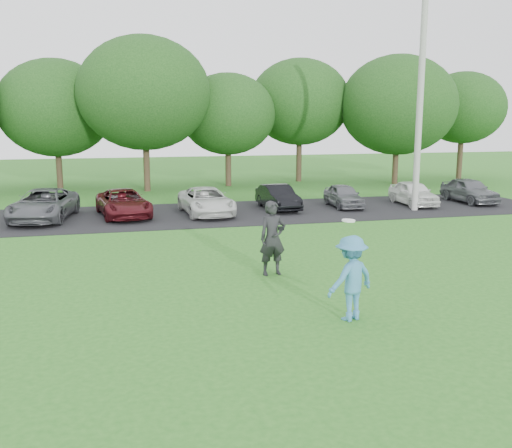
{
  "coord_description": "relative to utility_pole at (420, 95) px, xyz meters",
  "views": [
    {
      "loc": [
        -3.64,
        -11.42,
        4.19
      ],
      "look_at": [
        0.0,
        3.5,
        1.3
      ],
      "focal_mm": 40.0,
      "sensor_mm": 36.0,
      "label": 1
    }
  ],
  "objects": [
    {
      "name": "utility_pole",
      "position": [
        0.0,
        0.0,
        0.0
      ],
      "size": [
        0.28,
        0.28,
        10.27
      ],
      "primitive_type": "cylinder",
      "color": "#A5A49F",
      "rests_on": "ground"
    },
    {
      "name": "frisbee_player",
      "position": [
        -8.44,
        -12.51,
        -4.23
      ],
      "size": [
        1.32,
        1.04,
        2.16
      ],
      "color": "teal",
      "rests_on": "ground"
    },
    {
      "name": "camera_bystander",
      "position": [
        -9.1,
        -8.78,
        -4.13
      ],
      "size": [
        0.77,
        0.55,
        2.0
      ],
      "color": "black",
      "rests_on": "ground"
    },
    {
      "name": "parking_lot",
      "position": [
        -9.42,
        1.29,
        -5.12
      ],
      "size": [
        32.0,
        6.5,
        0.03
      ],
      "primitive_type": "cube",
      "color": "black",
      "rests_on": "ground"
    },
    {
      "name": "tree_row",
      "position": [
        -7.91,
        11.05,
        -0.23
      ],
      "size": [
        42.39,
        9.85,
        8.64
      ],
      "color": "#38281C",
      "rests_on": "ground"
    },
    {
      "name": "ground",
      "position": [
        -9.42,
        -11.71,
        -5.13
      ],
      "size": [
        100.0,
        100.0,
        0.0
      ],
      "primitive_type": "plane",
      "color": "#26671D",
      "rests_on": "ground"
    },
    {
      "name": "parked_cars",
      "position": [
        -10.23,
        1.33,
        -4.52
      ],
      "size": [
        27.82,
        4.79,
        1.26
      ],
      "color": "#B8BAC0",
      "rests_on": "parking_lot"
    }
  ]
}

